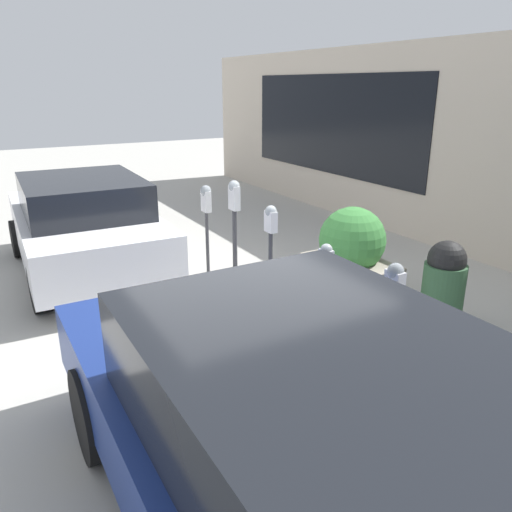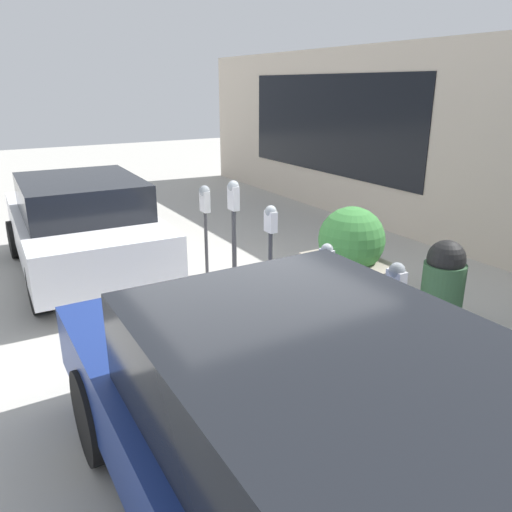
{
  "view_description": "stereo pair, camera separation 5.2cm",
  "coord_description": "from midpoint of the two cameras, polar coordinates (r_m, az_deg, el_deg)",
  "views": [
    {
      "loc": [
        -4.64,
        2.56,
        2.74
      ],
      "look_at": [
        0.0,
        -0.11,
        0.89
      ],
      "focal_mm": 35.0,
      "sensor_mm": 36.0,
      "label": 1
    },
    {
      "loc": [
        -4.61,
        2.6,
        2.74
      ],
      "look_at": [
        0.0,
        -0.11,
        0.89
      ],
      "focal_mm": 35.0,
      "sensor_mm": 36.0,
      "label": 2
    }
  ],
  "objects": [
    {
      "name": "parking_meter_second",
      "position": [
        5.04,
        8.13,
        -3.7
      ],
      "size": [
        0.14,
        0.12,
        1.28
      ],
      "color": "#38383D",
      "rests_on": "ground_plane"
    },
    {
      "name": "parking_meter_nearest",
      "position": [
        4.39,
        15.56,
        -6.32
      ],
      "size": [
        0.16,
        0.14,
        1.36
      ],
      "color": "#38383D",
      "rests_on": "ground_plane"
    },
    {
      "name": "ground_plane",
      "position": [
        5.96,
        -0.64,
        -8.3
      ],
      "size": [
        40.0,
        40.0,
        0.0
      ],
      "primitive_type": "plane",
      "color": "#ADAAA3"
    },
    {
      "name": "trash_bin",
      "position": [
        6.14,
        20.86,
        -3.21
      ],
      "size": [
        0.48,
        0.48,
        1.08
      ],
      "color": "#2D5133",
      "rests_on": "ground_plane"
    },
    {
      "name": "parked_car_middle",
      "position": [
        7.93,
        -18.86,
        3.57
      ],
      "size": [
        4.06,
        1.96,
        1.46
      ],
      "rotation": [
        0.0,
        0.0,
        -0.03
      ],
      "color": "silver",
      "rests_on": "ground_plane"
    },
    {
      "name": "parking_meter_fourth",
      "position": [
        6.53,
        -2.24,
        4.63
      ],
      "size": [
        0.17,
        0.15,
        1.58
      ],
      "color": "#38383D",
      "rests_on": "ground_plane"
    },
    {
      "name": "parking_meter_middle",
      "position": [
        5.71,
        1.95,
        1.99
      ],
      "size": [
        0.16,
        0.13,
        1.45
      ],
      "color": "#38383D",
      "rests_on": "ground_plane"
    },
    {
      "name": "parked_car_front",
      "position": [
        3.04,
        7.08,
        -20.64
      ],
      "size": [
        4.76,
        2.07,
        1.51
      ],
      "rotation": [
        0.0,
        0.0,
        -0.0
      ],
      "color": "navy",
      "rests_on": "ground_plane"
    },
    {
      "name": "curb_strip",
      "position": [
        5.92,
        -1.33,
        -8.3
      ],
      "size": [
        19.0,
        0.16,
        0.04
      ],
      "color": "gray",
      "rests_on": "ground_plane"
    },
    {
      "name": "parking_meter_farthest",
      "position": [
        7.35,
        -5.51,
        5.66
      ],
      "size": [
        0.19,
        0.16,
        1.36
      ],
      "color": "#38383D",
      "rests_on": "ground_plane"
    },
    {
      "name": "planter_box",
      "position": [
        6.64,
        11.02,
        -0.27
      ],
      "size": [
        1.18,
        0.86,
        1.26
      ],
      "color": "gray",
      "rests_on": "ground_plane"
    },
    {
      "name": "building_facade",
      "position": [
        8.49,
        27.15,
        10.25
      ],
      "size": [
        19.0,
        0.17,
        3.46
      ],
      "color": "beige",
      "rests_on": "ground_plane"
    }
  ]
}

